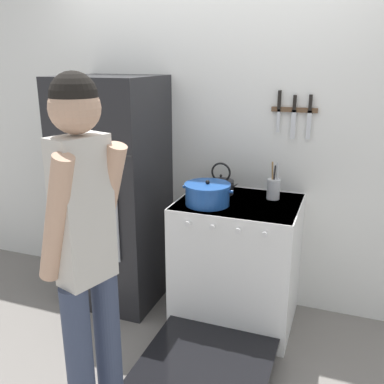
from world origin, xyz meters
name	(u,v)px	position (x,y,z in m)	size (l,w,h in m)	color
ground_plane	(210,289)	(0.00, 0.00, 0.00)	(14.00, 14.00, 0.00)	slate
wall_back	(214,136)	(0.00, 0.03, 1.27)	(10.00, 0.06, 2.55)	silver
refrigerator	(114,193)	(-0.67, -0.32, 0.86)	(0.69, 0.67, 1.72)	black
stove_range	(236,265)	(0.30, -0.37, 0.45)	(0.81, 1.38, 0.91)	white
dutch_oven_pot	(207,194)	(0.12, -0.46, 0.98)	(0.35, 0.31, 0.17)	#1E4C9E
tea_kettle	(221,185)	(0.13, -0.20, 0.97)	(0.23, 0.19, 0.23)	black
utensil_jar	(273,188)	(0.50, -0.19, 0.98)	(0.09, 0.09, 0.27)	#B7BABF
person	(86,250)	(-0.09, -1.55, 1.02)	(0.36, 0.42, 1.79)	#38425B
wall_knife_strip	(294,109)	(0.58, -0.02, 1.50)	(0.31, 0.03, 0.33)	brown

